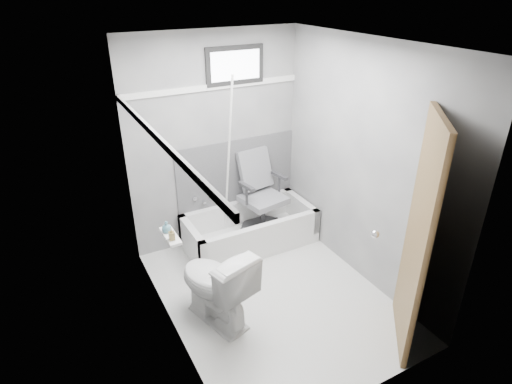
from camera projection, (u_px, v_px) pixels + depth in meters
floor at (273, 295)px, 4.27m from camera, size 2.60×2.60×0.00m
ceiling at (278, 43)px, 3.20m from camera, size 2.60×2.60×0.00m
wall_back at (216, 142)px, 4.76m from camera, size 2.00×0.02×2.40m
wall_front at (379, 266)px, 2.71m from camera, size 2.00×0.02×2.40m
wall_left at (164, 214)px, 3.31m from camera, size 0.02×2.60×2.40m
wall_right at (363, 166)px, 4.16m from camera, size 0.02×2.60×2.40m
bathtub at (250, 229)px, 5.01m from camera, size 1.50×0.70×0.42m
office_chair at (263, 194)px, 4.96m from camera, size 0.63×0.63×0.95m
toilet at (215, 285)px, 3.81m from camera, size 0.64×0.88×0.77m
door at (472, 249)px, 3.23m from camera, size 0.78×0.78×2.00m
window at (235, 65)px, 4.49m from camera, size 0.66×0.04×0.40m
backerboard at (237, 171)px, 5.04m from camera, size 1.50×0.02×0.78m
trim_back at (214, 87)px, 4.47m from camera, size 2.00×0.02×0.06m
trim_left at (157, 138)px, 3.04m from camera, size 0.02×2.60×0.06m
pole at (228, 162)px, 4.66m from camera, size 0.02×0.35×1.93m
shelf at (170, 236)px, 3.59m from camera, size 0.10×0.32×0.02m
soap_bottle_a at (172, 234)px, 3.49m from camera, size 0.05×0.05×0.10m
soap_bottle_b at (166, 227)px, 3.60m from camera, size 0.11×0.11×0.10m
faucet at (203, 199)px, 4.94m from camera, size 0.26×0.10×0.16m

